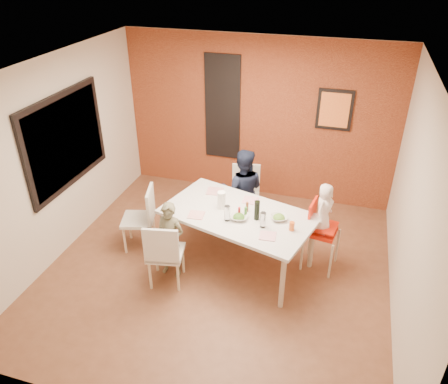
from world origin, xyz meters
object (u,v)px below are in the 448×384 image
(high_chair, at_px, (319,229))
(child_far, at_px, (243,191))
(chair_left, at_px, (143,215))
(toddler, at_px, (324,208))
(wine_bottle, at_px, (257,210))
(paper_towel_roll, at_px, (221,200))
(chair_near, at_px, (164,252))
(child_near, at_px, (170,240))
(chair_far, at_px, (245,191))
(dining_table, at_px, (238,218))

(high_chair, bearing_deg, child_far, 73.15)
(chair_left, distance_m, toddler, 2.50)
(toddler, distance_m, wine_bottle, 0.87)
(wine_bottle, bearing_deg, paper_towel_roll, 165.81)
(child_far, xyz_separation_m, toddler, (1.22, -0.59, 0.26))
(paper_towel_roll, bearing_deg, chair_near, -123.93)
(child_far, xyz_separation_m, wine_bottle, (0.42, -0.91, 0.28))
(high_chair, height_order, paper_towel_roll, paper_towel_roll)
(child_far, relative_size, toddler, 1.93)
(chair_near, distance_m, child_far, 1.67)
(chair_near, xyz_separation_m, toddler, (1.84, 0.96, 0.40))
(chair_left, bearing_deg, wine_bottle, 72.22)
(chair_near, bearing_deg, child_near, -97.38)
(child_far, height_order, toddler, child_far)
(toddler, bearing_deg, wine_bottle, 129.59)
(chair_far, distance_m, child_far, 0.28)
(chair_near, bearing_deg, child_far, -122.76)
(high_chair, height_order, child_near, child_near)
(wine_bottle, bearing_deg, toddler, 21.67)
(chair_near, bearing_deg, chair_far, -119.62)
(high_chair, bearing_deg, wine_bottle, 121.80)
(chair_far, xyz_separation_m, paper_towel_roll, (-0.08, -1.02, 0.41))
(high_chair, xyz_separation_m, paper_towel_roll, (-1.29, -0.20, 0.34))
(chair_near, height_order, child_near, child_near)
(chair_near, distance_m, high_chair, 2.05)
(chair_left, height_order, wine_bottle, wine_bottle)
(chair_near, bearing_deg, wine_bottle, -159.30)
(child_far, bearing_deg, paper_towel_roll, 73.88)
(child_near, bearing_deg, dining_table, 34.38)
(child_near, bearing_deg, chair_near, -82.51)
(dining_table, bearing_deg, paper_towel_roll, 166.48)
(chair_left, bearing_deg, paper_towel_roll, 77.83)
(toddler, bearing_deg, chair_far, 74.13)
(chair_left, bearing_deg, toddler, 80.33)
(high_chair, bearing_deg, dining_table, 113.01)
(child_near, height_order, toddler, toddler)
(dining_table, xyz_separation_m, wine_bottle, (0.26, -0.07, 0.21))
(child_far, bearing_deg, wine_bottle, 105.25)
(dining_table, bearing_deg, wine_bottle, -14.83)
(toddler, bearing_deg, child_near, 129.15)
(chair_left, distance_m, child_near, 0.75)
(paper_towel_roll, bearing_deg, high_chair, 8.78)
(chair_near, bearing_deg, high_chair, -163.09)
(chair_near, bearing_deg, toddler, -163.60)
(high_chair, bearing_deg, toddler, -96.74)
(wine_bottle, relative_size, paper_towel_roll, 1.10)
(dining_table, bearing_deg, chair_near, -137.21)
(child_near, relative_size, child_far, 0.81)
(chair_near, distance_m, child_near, 0.24)
(high_chair, relative_size, toddler, 1.44)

